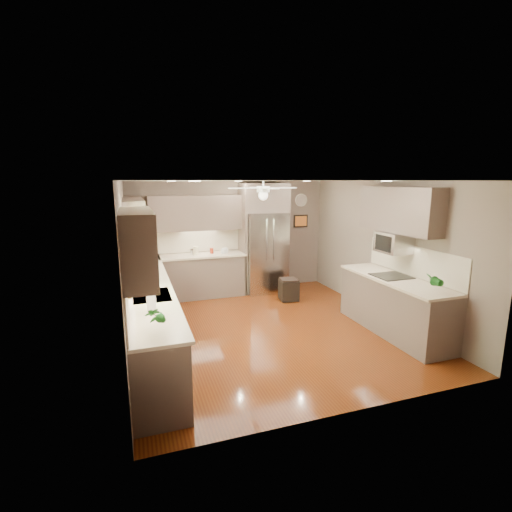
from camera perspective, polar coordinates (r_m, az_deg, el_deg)
floor at (r=6.52m, az=1.95°, el=-11.06°), size 5.00×5.00×0.00m
ceiling at (r=6.02m, az=2.11°, el=11.49°), size 5.00×5.00×0.00m
wall_back at (r=8.50m, az=-3.95°, el=2.99°), size 4.50×0.00×4.50m
wall_front at (r=3.99m, az=14.93°, el=-7.13°), size 4.50×0.00×4.50m
wall_left at (r=5.77m, az=-19.39°, el=-1.67°), size 0.00×5.00×5.00m
wall_right at (r=7.24m, az=18.92°, el=0.93°), size 0.00×5.00×5.00m
canister_b at (r=8.08m, az=-9.84°, el=0.69°), size 0.09×0.09×0.13m
canister_c at (r=8.05m, az=-9.24°, el=0.82°), size 0.14×0.14×0.19m
canister_d at (r=8.17m, az=-6.83°, el=0.82°), size 0.08×0.08×0.12m
soap_bottle at (r=5.83m, az=-17.32°, el=-3.48°), size 0.11×0.11×0.21m
potted_plant_left at (r=4.09m, az=-15.32°, el=-8.87°), size 0.20×0.16×0.33m
potted_plant_right at (r=5.88m, az=25.69°, el=-3.39°), size 0.18×0.15×0.32m
bowl at (r=8.17m, az=-4.85°, el=0.60°), size 0.26×0.26×0.05m
left_run at (r=6.12m, az=-16.11°, el=-8.19°), size 0.65×4.70×1.45m
back_run at (r=8.21m, az=-8.25°, el=-2.85°), size 1.85×0.65×1.45m
uppers at (r=6.52m, az=-6.30°, el=5.90°), size 4.50×4.70×0.95m
window at (r=5.22m, az=-19.31°, el=0.37°), size 0.05×1.12×0.92m
sink at (r=5.37m, az=-15.77°, el=-6.18°), size 0.50×0.70×0.32m
refrigerator at (r=8.39m, az=1.29°, el=2.49°), size 1.06×0.75×2.45m
right_run at (r=6.63m, az=20.49°, el=-6.96°), size 0.70×2.20×1.45m
microwave at (r=6.64m, az=20.38°, el=1.95°), size 0.43×0.55×0.34m
ceiling_fan at (r=6.30m, az=1.12°, el=9.97°), size 1.18×1.18×0.32m
recessed_lights at (r=6.38m, az=0.47°, el=11.44°), size 2.84×3.14×0.01m
wall_clock at (r=9.01m, az=6.96°, el=8.53°), size 0.30×0.03×0.30m
framed_print at (r=9.04m, az=6.89°, el=5.36°), size 0.36×0.03×0.30m
stool at (r=7.92m, az=5.05°, el=-5.15°), size 0.42×0.42×0.46m
paper_towel at (r=4.67m, az=-15.81°, el=-6.61°), size 0.11×0.11×0.28m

